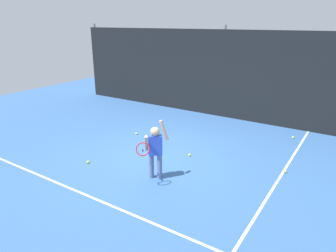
{
  "coord_description": "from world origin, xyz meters",
  "views": [
    {
      "loc": [
        4.28,
        -5.89,
        3.34
      ],
      "look_at": [
        0.37,
        0.13,
        0.85
      ],
      "focal_mm": 32.54,
      "sensor_mm": 36.0,
      "label": 1
    }
  ],
  "objects_px": {
    "tennis_ball_3": "(137,134)",
    "tennis_ball_4": "(285,172)",
    "tennis_ball_0": "(152,135)",
    "tennis_player": "(155,148)",
    "tennis_ball_1": "(88,162)",
    "tennis_ball_5": "(293,137)",
    "tennis_ball_2": "(190,155)"
  },
  "relations": [
    {
      "from": "tennis_ball_3",
      "to": "tennis_ball_4",
      "type": "distance_m",
      "value": 4.46
    },
    {
      "from": "tennis_ball_0",
      "to": "tennis_ball_3",
      "type": "relative_size",
      "value": 1.0
    },
    {
      "from": "tennis_player",
      "to": "tennis_ball_1",
      "type": "height_order",
      "value": "tennis_player"
    },
    {
      "from": "tennis_ball_1",
      "to": "tennis_ball_4",
      "type": "relative_size",
      "value": 1.0
    },
    {
      "from": "tennis_ball_0",
      "to": "tennis_ball_5",
      "type": "xyz_separation_m",
      "value": [
        3.64,
        2.17,
        0.0
      ]
    },
    {
      "from": "tennis_ball_1",
      "to": "tennis_ball_2",
      "type": "distance_m",
      "value": 2.58
    },
    {
      "from": "tennis_player",
      "to": "tennis_ball_4",
      "type": "height_order",
      "value": "tennis_player"
    },
    {
      "from": "tennis_ball_0",
      "to": "tennis_ball_3",
      "type": "bearing_deg",
      "value": -164.45
    },
    {
      "from": "tennis_ball_0",
      "to": "tennis_ball_4",
      "type": "xyz_separation_m",
      "value": [
        3.96,
        -0.23,
        0.0
      ]
    },
    {
      "from": "tennis_ball_2",
      "to": "tennis_ball_3",
      "type": "bearing_deg",
      "value": 167.21
    },
    {
      "from": "tennis_player",
      "to": "tennis_ball_3",
      "type": "distance_m",
      "value": 2.93
    },
    {
      "from": "tennis_ball_2",
      "to": "tennis_ball_4",
      "type": "height_order",
      "value": "same"
    },
    {
      "from": "tennis_player",
      "to": "tennis_ball_3",
      "type": "xyz_separation_m",
      "value": [
        -2.08,
        1.94,
        -0.69
      ]
    },
    {
      "from": "tennis_ball_1",
      "to": "tennis_ball_4",
      "type": "bearing_deg",
      "value": 26.98
    },
    {
      "from": "tennis_ball_5",
      "to": "tennis_ball_0",
      "type": "bearing_deg",
      "value": -149.23
    },
    {
      "from": "tennis_ball_2",
      "to": "tennis_ball_3",
      "type": "xyz_separation_m",
      "value": [
        -2.15,
        0.49,
        0.0
      ]
    },
    {
      "from": "tennis_ball_2",
      "to": "tennis_ball_0",
      "type": "bearing_deg",
      "value": 159.17
    },
    {
      "from": "tennis_ball_3",
      "to": "tennis_ball_4",
      "type": "height_order",
      "value": "same"
    },
    {
      "from": "tennis_ball_2",
      "to": "tennis_ball_3",
      "type": "relative_size",
      "value": 1.0
    },
    {
      "from": "tennis_ball_1",
      "to": "tennis_ball_5",
      "type": "height_order",
      "value": "same"
    },
    {
      "from": "tennis_player",
      "to": "tennis_ball_0",
      "type": "xyz_separation_m",
      "value": [
        -1.58,
        2.08,
        -0.69
      ]
    },
    {
      "from": "tennis_ball_2",
      "to": "tennis_ball_5",
      "type": "distance_m",
      "value": 3.43
    },
    {
      "from": "tennis_ball_2",
      "to": "tennis_ball_4",
      "type": "xyz_separation_m",
      "value": [
        2.31,
        0.4,
        0.0
      ]
    },
    {
      "from": "tennis_ball_3",
      "to": "tennis_ball_5",
      "type": "relative_size",
      "value": 1.0
    },
    {
      "from": "tennis_ball_3",
      "to": "tennis_ball_4",
      "type": "relative_size",
      "value": 1.0
    },
    {
      "from": "tennis_ball_2",
      "to": "tennis_ball_5",
      "type": "bearing_deg",
      "value": 54.59
    },
    {
      "from": "tennis_ball_1",
      "to": "tennis_player",
      "type": "bearing_deg",
      "value": 9.15
    },
    {
      "from": "tennis_ball_1",
      "to": "tennis_ball_3",
      "type": "relative_size",
      "value": 1.0
    },
    {
      "from": "tennis_ball_2",
      "to": "tennis_ball_4",
      "type": "bearing_deg",
      "value": 9.82
    },
    {
      "from": "tennis_player",
      "to": "tennis_ball_5",
      "type": "bearing_deg",
      "value": 26.04
    },
    {
      "from": "tennis_ball_4",
      "to": "tennis_ball_3",
      "type": "bearing_deg",
      "value": 178.85
    },
    {
      "from": "tennis_ball_2",
      "to": "tennis_ball_3",
      "type": "height_order",
      "value": "same"
    }
  ]
}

